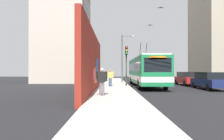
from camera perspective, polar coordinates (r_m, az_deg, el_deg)
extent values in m
plane|color=black|center=(20.36, 5.14, -5.02)|extent=(80.00, 80.00, 0.00)
cube|color=#ADA8A0|center=(20.27, 0.62, -4.83)|extent=(48.00, 3.20, 0.15)
cube|color=maroon|center=(16.85, -5.21, 2.01)|extent=(15.13, 0.30, 4.72)
cube|color=#8C19D8|center=(20.55, -3.83, -1.83)|extent=(0.89, 0.02, 0.82)
cube|color=#F2338C|center=(15.80, -4.97, -1.24)|extent=(1.22, 0.02, 0.79)
cube|color=blue|center=(19.28, -4.08, 0.68)|extent=(2.07, 0.02, 1.64)
cube|color=orange|center=(16.80, -4.68, -1.43)|extent=(0.86, 0.02, 1.26)
cube|color=#B2A899|center=(33.69, -12.93, 11.43)|extent=(10.46, 6.98, 17.00)
cube|color=black|center=(32.51, -6.87, 4.55)|extent=(8.89, 0.04, 1.10)
cube|color=black|center=(32.93, -6.87, 10.11)|extent=(8.89, 0.04, 1.10)
cube|color=black|center=(33.65, -6.87, 15.48)|extent=(8.89, 0.04, 1.10)
cube|color=#9E937F|center=(41.96, 27.11, 10.38)|extent=(9.92, 7.03, 18.79)
cube|color=#19723F|center=(22.61, 9.20, -0.16)|extent=(11.95, 2.58, 2.55)
cube|color=silver|center=(22.65, 9.20, 3.21)|extent=(11.47, 2.37, 0.12)
cube|color=white|center=(22.63, 9.20, -1.99)|extent=(11.97, 2.60, 0.44)
cube|color=black|center=(16.77, 12.47, 1.37)|extent=(0.04, 2.19, 1.15)
cube|color=black|center=(22.62, 9.20, 0.81)|extent=(10.99, 2.61, 0.82)
cube|color=orange|center=(16.81, 12.46, 3.34)|extent=(0.06, 1.42, 0.28)
cylinder|color=black|center=(24.54, 9.34, 4.92)|extent=(1.43, 0.06, 2.00)
cylinder|color=black|center=(24.43, 7.71, 4.94)|extent=(1.43, 0.06, 2.00)
cylinder|color=black|center=(19.15, 14.51, -3.82)|extent=(1.00, 0.28, 1.00)
cylinder|color=black|center=(18.70, 7.55, -3.91)|extent=(1.00, 0.28, 1.00)
cylinder|color=black|center=(26.61, 10.37, -2.80)|extent=(1.00, 0.28, 1.00)
cylinder|color=black|center=(26.29, 5.35, -2.84)|extent=(1.00, 0.28, 1.00)
cube|color=navy|center=(20.74, 25.20, -3.11)|extent=(4.60, 1.73, 0.66)
cube|color=black|center=(20.80, 25.09, -1.37)|extent=(2.76, 1.56, 0.60)
cylinder|color=black|center=(19.07, 25.07, -4.36)|extent=(0.64, 0.22, 0.64)
cylinder|color=black|center=(22.46, 25.32, -3.73)|extent=(0.64, 0.22, 0.64)
cylinder|color=black|center=(21.85, 21.68, -3.83)|extent=(0.64, 0.22, 0.64)
cube|color=#B21E19|center=(25.62, 20.14, -2.56)|extent=(4.55, 1.90, 0.66)
cube|color=black|center=(25.69, 20.07, -1.15)|extent=(2.73, 1.71, 0.60)
cylinder|color=black|center=(24.56, 23.22, -3.43)|extent=(0.64, 0.22, 0.64)
cylinder|color=black|center=(23.94, 19.48, -3.52)|extent=(0.64, 0.22, 0.64)
cylinder|color=black|center=(27.34, 20.73, -3.10)|extent=(0.64, 0.22, 0.64)
cylinder|color=black|center=(26.79, 17.33, -3.16)|extent=(0.64, 0.22, 0.64)
cylinder|color=#595960|center=(13.05, -2.42, -5.17)|extent=(0.14, 0.14, 0.86)
cylinder|color=#595960|center=(13.06, -3.19, -5.16)|extent=(0.14, 0.14, 0.86)
cube|color=black|center=(13.01, -2.81, -1.86)|extent=(0.22, 0.50, 0.65)
cylinder|color=black|center=(13.00, -1.48, -1.72)|extent=(0.09, 0.09, 0.61)
cylinder|color=black|center=(13.03, -4.13, -1.71)|extent=(0.09, 0.09, 0.61)
sphere|color=beige|center=(13.01, -2.81, 0.08)|extent=(0.23, 0.23, 0.23)
cube|color=#593319|center=(13.05, -4.44, -3.05)|extent=(0.14, 0.10, 0.24)
cylinder|color=#2D3F59|center=(20.60, -0.26, -3.37)|extent=(0.14, 0.14, 0.84)
cylinder|color=#2D3F59|center=(20.60, -0.74, -3.37)|extent=(0.14, 0.14, 0.84)
cube|color=gold|center=(20.58, -0.50, -1.33)|extent=(0.22, 0.49, 0.63)
cylinder|color=gold|center=(20.58, 0.32, -1.25)|extent=(0.09, 0.09, 0.60)
cylinder|color=gold|center=(20.58, -1.32, -1.25)|extent=(0.09, 0.09, 0.60)
sphere|color=#936B4C|center=(20.57, -0.50, -0.14)|extent=(0.23, 0.23, 0.23)
cube|color=#593319|center=(20.59, -1.51, -2.07)|extent=(0.14, 0.10, 0.24)
cylinder|color=#2D382D|center=(21.29, 3.95, 1.06)|extent=(0.14, 0.14, 4.06)
cube|color=black|center=(21.16, 3.99, 5.36)|extent=(0.20, 0.28, 0.84)
sphere|color=red|center=(21.08, 4.01, 6.14)|extent=(0.18, 0.18, 0.18)
sphere|color=yellow|center=(21.06, 4.01, 5.39)|extent=(0.18, 0.18, 0.18)
sphere|color=green|center=(21.03, 4.01, 4.63)|extent=(0.18, 0.18, 0.18)
cylinder|color=#4C4C51|center=(28.06, 2.79, 3.16)|extent=(0.18, 0.18, 6.41)
cylinder|color=#4C4C51|center=(28.45, 4.30, 9.31)|extent=(0.10, 1.48, 0.10)
ellipsoid|color=silver|center=(28.50, 5.81, 9.19)|extent=(0.44, 0.28, 0.20)
ellipsoid|color=#47474C|center=(21.46, 10.42, 12.03)|extent=(0.32, 0.14, 0.12)
cube|color=#47474C|center=(21.49, 10.80, 12.09)|extent=(0.20, 0.28, 0.09)
cube|color=#47474C|center=(21.44, 10.05, 12.12)|extent=(0.20, 0.28, 0.09)
ellipsoid|color=#47474C|center=(20.87, 13.18, 16.35)|extent=(0.32, 0.14, 0.12)
cube|color=#47474C|center=(20.91, 13.57, 16.40)|extent=(0.20, 0.27, 0.10)
cube|color=#47474C|center=(20.85, 12.79, 16.45)|extent=(0.20, 0.27, 0.10)
cylinder|color=black|center=(22.30, 6.24, -4.59)|extent=(1.16, 1.16, 0.00)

